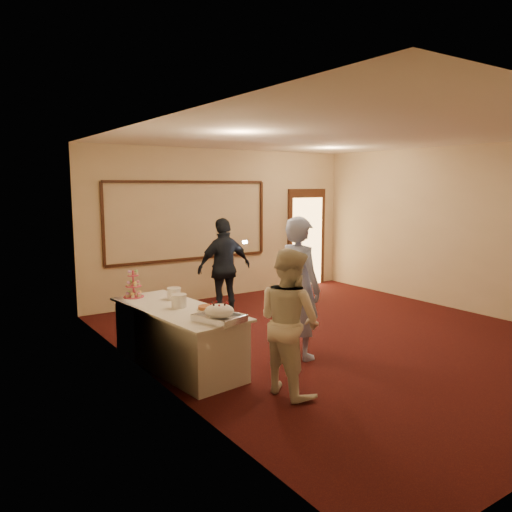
# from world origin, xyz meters

# --- Properties ---
(floor) EXTENTS (7.00, 7.00, 0.00)m
(floor) POSITION_xyz_m (0.00, 0.00, 0.00)
(floor) COLOR black
(floor) RESTS_ON ground
(room_walls) EXTENTS (6.04, 7.04, 3.02)m
(room_walls) POSITION_xyz_m (0.00, 0.00, 2.03)
(room_walls) COLOR beige
(room_walls) RESTS_ON floor
(wall_molding) EXTENTS (3.45, 0.04, 1.55)m
(wall_molding) POSITION_xyz_m (-0.80, 3.47, 1.60)
(wall_molding) COLOR #321F0F
(wall_molding) RESTS_ON room_walls
(doorway) EXTENTS (1.05, 0.07, 2.20)m
(doorway) POSITION_xyz_m (2.15, 3.45, 1.08)
(doorway) COLOR #321F0F
(doorway) RESTS_ON floor
(buffet_table) EXTENTS (1.04, 2.20, 0.77)m
(buffet_table) POSITION_xyz_m (-2.59, 0.30, 0.39)
(buffet_table) COLOR silver
(buffet_table) RESTS_ON floor
(pavlova_tray) EXTENTS (0.53, 0.61, 0.21)m
(pavlova_tray) POSITION_xyz_m (-2.47, -0.54, 0.86)
(pavlova_tray) COLOR silver
(pavlova_tray) RESTS_ON buffet_table
(cupcake_stand) EXTENTS (0.28, 0.28, 0.41)m
(cupcake_stand) POSITION_xyz_m (-2.83, 1.18, 0.92)
(cupcake_stand) COLOR #C03955
(cupcake_stand) RESTS_ON buffet_table
(plate_stack_a) EXTENTS (0.20, 0.20, 0.16)m
(plate_stack_a) POSITION_xyz_m (-2.56, 0.31, 0.85)
(plate_stack_a) COLOR white
(plate_stack_a) RESTS_ON buffet_table
(plate_stack_b) EXTENTS (0.19, 0.19, 0.16)m
(plate_stack_b) POSITION_xyz_m (-2.42, 0.75, 0.85)
(plate_stack_b) COLOR white
(plate_stack_b) RESTS_ON buffet_table
(tart) EXTENTS (0.25, 0.25, 0.05)m
(tart) POSITION_xyz_m (-2.34, -0.01, 0.79)
(tart) COLOR white
(tart) RESTS_ON buffet_table
(man) EXTENTS (0.52, 0.73, 1.89)m
(man) POSITION_xyz_m (-1.08, -0.25, 0.95)
(man) COLOR #99ACEE
(man) RESTS_ON floor
(woman) EXTENTS (0.67, 0.83, 1.62)m
(woman) POSITION_xyz_m (-1.91, -1.10, 0.81)
(woman) COLOR white
(woman) RESTS_ON floor
(guest) EXTENTS (1.02, 0.45, 1.73)m
(guest) POSITION_xyz_m (-0.84, 2.09, 0.87)
(guest) COLOR black
(guest) RESTS_ON floor
(camera_flash) EXTENTS (0.08, 0.05, 0.05)m
(camera_flash) POSITION_xyz_m (-0.61, 1.80, 1.33)
(camera_flash) COLOR white
(camera_flash) RESTS_ON guest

